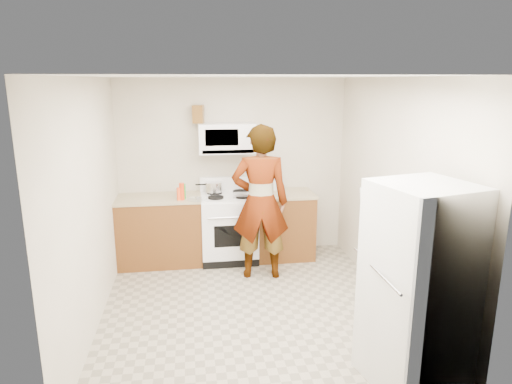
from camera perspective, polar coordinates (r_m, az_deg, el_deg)
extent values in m
plane|color=gray|center=(5.23, -0.75, -14.34)|extent=(3.60, 3.60, 0.00)
cube|color=beige|center=(6.50, -2.88, 3.03)|extent=(3.20, 0.02, 2.50)
cube|color=beige|center=(5.21, 16.81, -0.28)|extent=(0.02, 3.60, 2.50)
cube|color=brown|center=(6.40, -11.87, -4.84)|extent=(1.12, 0.62, 0.90)
cube|color=#9B8F69|center=(6.27, -12.08, -0.79)|extent=(1.14, 0.64, 0.03)
cube|color=brown|center=(6.51, 3.45, -4.23)|extent=(0.80, 0.62, 0.90)
cube|color=#9B8F69|center=(6.38, 3.51, -0.24)|extent=(0.82, 0.64, 0.03)
cube|color=white|center=(6.39, -3.41, -4.59)|extent=(0.76, 0.65, 0.90)
cube|color=white|center=(6.26, -3.47, -0.55)|extent=(0.76, 0.62, 0.03)
cube|color=white|center=(6.51, -3.70, 1.05)|extent=(0.76, 0.08, 0.20)
cube|color=white|center=(6.25, -3.69, 6.75)|extent=(0.76, 0.38, 0.40)
imported|color=tan|center=(5.69, 0.55, -1.32)|extent=(0.76, 0.54, 1.96)
cube|color=silver|center=(3.97, 19.56, -11.04)|extent=(0.85, 0.85, 1.70)
cylinder|color=silver|center=(6.55, 2.35, 1.10)|extent=(0.19, 0.19, 0.18)
cube|color=brown|center=(6.25, -7.23, 9.63)|extent=(0.17, 0.17, 0.24)
cylinder|color=silver|center=(6.37, -5.28, 0.62)|extent=(0.30, 0.30, 0.13)
cube|color=white|center=(6.15, -1.71, -0.40)|extent=(0.27, 0.19, 0.05)
cylinder|color=red|center=(6.04, -9.26, 0.06)|extent=(0.07, 0.07, 0.22)
cylinder|color=#F94D1B|center=(6.04, -9.62, -0.24)|extent=(0.06, 0.06, 0.17)
cylinder|color=green|center=(6.08, -9.08, 0.05)|extent=(0.08, 0.08, 0.20)
cylinder|color=white|center=(6.04, -7.38, -0.90)|extent=(0.31, 0.31, 0.01)
cylinder|color=white|center=(5.94, 13.27, -4.85)|extent=(0.22, 0.17, 1.19)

